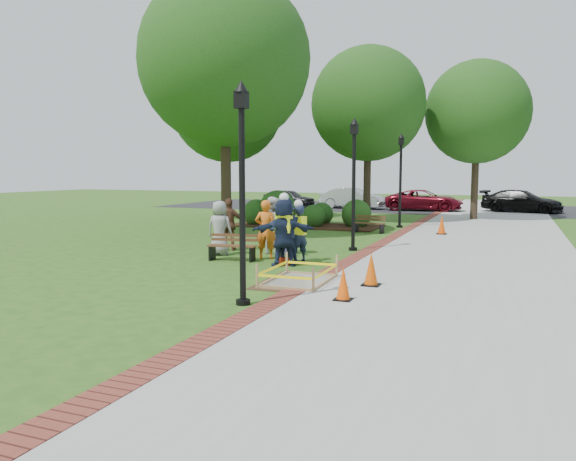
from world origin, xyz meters
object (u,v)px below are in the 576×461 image
at_px(cone_front, 343,285).
at_px(hivis_worker_c, 284,229).
at_px(hivis_worker_a, 284,230).
at_px(lamp_near, 242,176).
at_px(bench_near, 232,252).
at_px(wet_concrete_pad, 299,273).
at_px(hivis_worker_b, 298,231).

xyz_separation_m(cone_front, hivis_worker_c, (-2.80, 3.75, 0.65)).
bearing_deg(hivis_worker_a, cone_front, -51.74).
bearing_deg(lamp_near, bench_near, 119.78).
height_order(wet_concrete_pad, hivis_worker_b, hivis_worker_b).
bearing_deg(wet_concrete_pad, hivis_worker_a, 120.99).
height_order(hivis_worker_b, hivis_worker_c, hivis_worker_c).
bearing_deg(hivis_worker_c, lamp_near, -77.14).
bearing_deg(lamp_near, hivis_worker_c, 102.86).
distance_m(bench_near, hivis_worker_c, 1.76).
bearing_deg(cone_front, hivis_worker_a, 128.26).
xyz_separation_m(cone_front, hivis_worker_a, (-2.67, 3.38, 0.65)).
bearing_deg(cone_front, hivis_worker_b, 121.49).
bearing_deg(hivis_worker_b, hivis_worker_a, -99.44).
bearing_deg(hivis_worker_c, bench_near, -177.50).
bearing_deg(cone_front, lamp_near, -149.33).
distance_m(cone_front, hivis_worker_b, 4.90).
bearing_deg(hivis_worker_b, lamp_near, -80.93).
height_order(wet_concrete_pad, hivis_worker_c, hivis_worker_c).
bearing_deg(hivis_worker_a, lamp_near, -77.80).
bearing_deg(hivis_worker_a, bench_near, 170.33).
distance_m(bench_near, hivis_worker_a, 1.91).
height_order(cone_front, hivis_worker_b, hivis_worker_b).
relative_size(wet_concrete_pad, hivis_worker_a, 1.18).
distance_m(hivis_worker_a, hivis_worker_c, 0.39).
xyz_separation_m(bench_near, hivis_worker_b, (1.86, 0.47, 0.65)).
bearing_deg(hivis_worker_b, bench_near, -165.86).
bearing_deg(wet_concrete_pad, hivis_worker_b, 111.15).
bearing_deg(hivis_worker_c, cone_front, -53.20).
relative_size(wet_concrete_pad, lamp_near, 0.55).
bearing_deg(cone_front, wet_concrete_pad, 136.50).
distance_m(cone_front, hivis_worker_c, 4.73).
relative_size(lamp_near, hivis_worker_a, 2.14).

